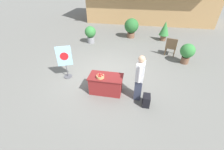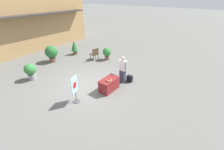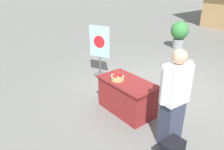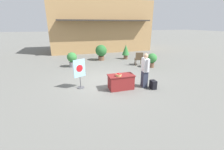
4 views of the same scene
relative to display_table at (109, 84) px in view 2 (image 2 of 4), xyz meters
The scene contains 12 objects.
ground_plane 1.33m from the display_table, 104.02° to the left, with size 120.00×120.00×0.00m, color slate.
storefront_building 11.96m from the display_table, 82.21° to the left, with size 10.98×5.44×5.39m.
display_table is the anchor object (origin of this frame).
apple_basket 0.47m from the display_table, 144.54° to the right, with size 0.27×0.27×0.16m.
person_visitor 1.31m from the display_table, ahead, with size 0.30×0.61×1.70m.
backpack 1.58m from the display_table, 16.97° to the right, with size 0.24×0.34×0.42m.
poster_board 2.04m from the display_table, 160.49° to the left, with size 0.57×0.36×1.44m.
patio_chair 4.66m from the display_table, 53.12° to the left, with size 0.68×0.68×1.00m.
potted_plant_near_right 6.23m from the display_table, 86.06° to the left, with size 0.97×0.97×1.32m.
potted_plant_near_left 5.16m from the display_table, 113.83° to the left, with size 0.71×0.71×1.08m.
potted_plant_far_right 6.60m from the display_table, 66.35° to the left, with size 0.64×0.64×1.28m.
potted_plant_far_left 4.53m from the display_table, 40.52° to the left, with size 0.69×0.69×1.03m.
Camera 2 is at (-5.35, -5.75, 4.93)m, focal length 24.00 mm.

